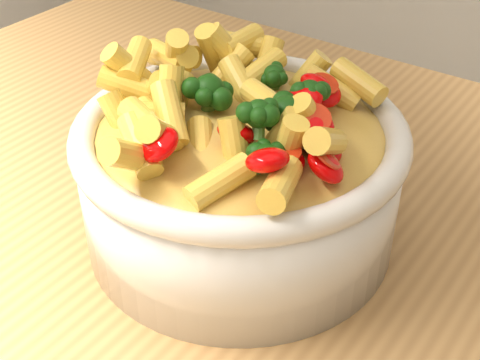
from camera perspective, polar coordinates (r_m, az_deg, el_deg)
The scene contains 2 objects.
serving_bowl at distance 0.49m, azimuth -0.00°, elevation 0.12°, with size 0.24×0.24×0.10m.
pasta_salad at distance 0.46m, azimuth -0.00°, elevation 6.65°, with size 0.19×0.19×0.04m.
Camera 1 is at (0.11, -0.29, 1.23)m, focal length 50.00 mm.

